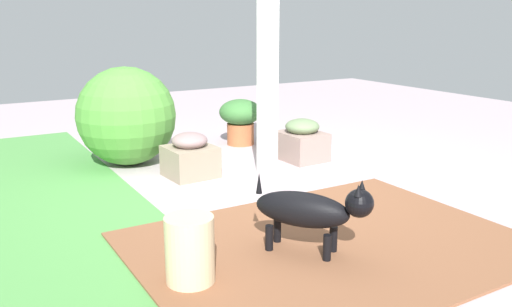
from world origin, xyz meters
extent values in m
plane|color=#B3A2A9|center=(0.00, 0.00, 0.00)|extent=(12.00, 12.00, 0.00)
cube|color=brown|center=(-1.17, 0.30, 0.01)|extent=(1.80, 2.40, 0.02)
cube|color=white|center=(0.42, -0.22, 1.00)|extent=(0.14, 0.14, 2.00)
cube|color=gray|center=(0.63, -0.76, 0.14)|extent=(0.46, 0.41, 0.28)
ellipsoid|color=#698158|center=(0.63, -0.76, 0.34)|extent=(0.34, 0.34, 0.15)
cube|color=gray|center=(0.67, 0.44, 0.14)|extent=(0.43, 0.44, 0.28)
ellipsoid|color=gray|center=(0.67, 0.44, 0.33)|extent=(0.32, 0.32, 0.14)
sphere|color=#4D9138|center=(1.37, 0.78, 0.47)|extent=(0.95, 0.95, 0.95)
cylinder|color=#A85A35|center=(1.53, -0.56, 0.12)|extent=(0.30, 0.30, 0.24)
ellipsoid|color=#3A7236|center=(1.53, -0.56, 0.37)|extent=(0.47, 0.47, 0.28)
ellipsoid|color=black|center=(-1.16, 0.52, 0.28)|extent=(0.59, 0.50, 0.21)
sphere|color=black|center=(-1.44, 0.32, 0.37)|extent=(0.17, 0.17, 0.17)
cone|color=black|center=(-1.41, 0.28, 0.46)|extent=(0.05, 0.05, 0.07)
cone|color=black|center=(-1.47, 0.35, 0.46)|extent=(0.05, 0.05, 0.07)
cylinder|color=black|center=(-1.27, 0.36, 0.09)|extent=(0.05, 0.05, 0.18)
cylinder|color=black|center=(-1.35, 0.47, 0.09)|extent=(0.05, 0.05, 0.18)
cylinder|color=black|center=(-0.98, 0.57, 0.09)|extent=(0.05, 0.05, 0.18)
cylinder|color=black|center=(-1.06, 0.68, 0.09)|extent=(0.05, 0.05, 0.18)
cone|color=black|center=(-0.94, 0.68, 0.42)|extent=(0.04, 0.04, 0.14)
cylinder|color=beige|center=(-1.18, 1.25, 0.19)|extent=(0.26, 0.26, 0.38)
camera|label=1|loc=(-3.62, 2.29, 1.41)|focal=37.56mm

